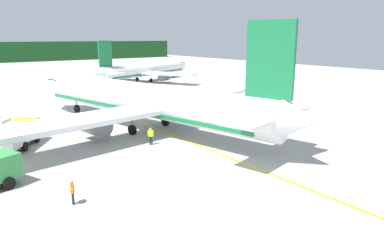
{
  "coord_description": "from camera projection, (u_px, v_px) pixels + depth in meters",
  "views": [
    {
      "loc": [
        2.12,
        -18.6,
        10.48
      ],
      "look_at": [
        22.97,
        9.7,
        2.17
      ],
      "focal_mm": 32.76,
      "sensor_mm": 36.0,
      "label": 1
    }
  ],
  "objects": [
    {
      "name": "crew_loader_left",
      "position": [
        72.0,
        190.0,
        22.35
      ],
      "size": [
        0.3,
        0.62,
        1.65
      ],
      "color": "#191E33",
      "rests_on": "ground"
    },
    {
      "name": "service_truck_baggage",
      "position": [
        16.0,
        134.0,
        33.64
      ],
      "size": [
        5.4,
        6.48,
        2.4
      ],
      "color": "yellow",
      "rests_on": "ground"
    },
    {
      "name": "airliner_foreground",
      "position": [
        143.0,
        100.0,
        40.45
      ],
      "size": [
        34.38,
        41.27,
        11.9
      ],
      "color": "white",
      "rests_on": "ground"
    },
    {
      "name": "airliner_mid_apron",
      "position": [
        146.0,
        70.0,
        85.07
      ],
      "size": [
        32.95,
        27.69,
        9.84
      ],
      "color": "white",
      "rests_on": "ground"
    },
    {
      "name": "cargo_container_near",
      "position": [
        1.0,
        128.0,
        37.68
      ],
      "size": [
        2.51,
        2.51,
        2.05
      ],
      "color": "#333338",
      "rests_on": "ground"
    },
    {
      "name": "apron_guide_line",
      "position": [
        173.0,
        135.0,
        38.4
      ],
      "size": [
        0.3,
        60.0,
        0.01
      ],
      "primitive_type": "cube",
      "color": "yellow",
      "rests_on": "ground"
    },
    {
      "name": "crew_marshaller",
      "position": [
        151.0,
        135.0,
        34.83
      ],
      "size": [
        0.48,
        0.48,
        1.73
      ],
      "color": "#191E33",
      "rests_on": "ground"
    }
  ]
}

